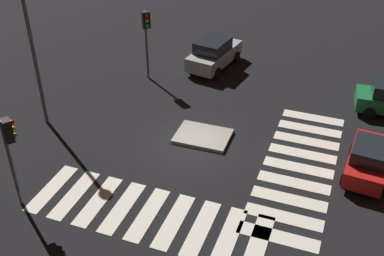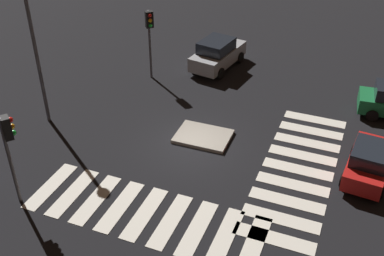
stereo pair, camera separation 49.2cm
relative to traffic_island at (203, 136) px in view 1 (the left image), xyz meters
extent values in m
plane|color=black|center=(-0.29, -0.78, -0.09)|extent=(80.00, 80.00, 0.00)
cube|color=gray|center=(0.00, 0.00, 0.00)|extent=(2.74, 2.08, 0.18)
cube|color=#9EA0A5|center=(-2.00, 7.95, 0.66)|extent=(2.58, 4.60, 0.89)
cube|color=black|center=(-2.04, 7.69, 1.47)|extent=(2.05, 2.48, 0.72)
cylinder|color=black|center=(-2.67, 9.44, 0.26)|extent=(0.37, 0.73, 0.70)
cylinder|color=black|center=(-0.87, 9.13, 0.26)|extent=(0.37, 0.73, 0.70)
cylinder|color=black|center=(-3.13, 6.78, 0.26)|extent=(0.37, 0.73, 0.70)
cylinder|color=black|center=(-1.32, 6.47, 0.26)|extent=(0.37, 0.73, 0.70)
sphere|color=#F2EABF|center=(-2.14, 10.14, 0.66)|extent=(0.23, 0.23, 0.23)
sphere|color=#F2EABF|center=(-1.13, 9.97, 0.66)|extent=(0.23, 0.23, 0.23)
cylinder|color=black|center=(7.57, 6.52, 0.23)|extent=(0.67, 0.30, 0.65)
cylinder|color=black|center=(7.74, 4.84, 0.23)|extent=(0.67, 0.30, 0.65)
cube|color=red|center=(7.87, -0.09, 0.57)|extent=(1.97, 3.95, 0.78)
cube|color=black|center=(7.85, -0.32, 1.28)|extent=(1.66, 2.08, 0.63)
cylinder|color=black|center=(7.17, 1.16, 0.22)|extent=(0.28, 0.63, 0.62)
cylinder|color=black|center=(6.97, -1.20, 0.22)|extent=(0.28, 0.63, 0.62)
cylinder|color=black|center=(8.57, -1.34, 0.22)|extent=(0.28, 0.63, 0.62)
sphere|color=#F2EABF|center=(7.59, 1.82, 0.57)|extent=(0.21, 0.21, 0.21)
sphere|color=#F2EABF|center=(8.48, 1.74, 0.57)|extent=(0.21, 0.21, 0.21)
cylinder|color=#47474C|center=(-5.51, -7.24, 1.96)|extent=(0.14, 0.14, 4.11)
cube|color=black|center=(-5.40, -7.10, 3.54)|extent=(0.54, 0.53, 0.96)
sphere|color=red|center=(-5.27, -6.94, 3.84)|extent=(0.22, 0.22, 0.22)
sphere|color=orange|center=(-5.27, -6.94, 3.54)|extent=(0.22, 0.22, 0.22)
sphere|color=green|center=(-5.27, -6.94, 3.24)|extent=(0.22, 0.22, 0.22)
cylinder|color=#47474C|center=(-5.32, 5.03, 2.05)|extent=(0.14, 0.14, 4.29)
cube|color=black|center=(-5.21, 4.90, 3.72)|extent=(0.54, 0.53, 0.96)
sphere|color=red|center=(-5.08, 4.75, 4.02)|extent=(0.22, 0.22, 0.22)
sphere|color=orange|center=(-5.08, 4.75, 3.72)|extent=(0.22, 0.22, 0.22)
sphere|color=green|center=(-5.08, 4.75, 3.42)|extent=(0.22, 0.22, 0.22)
cylinder|color=#47474C|center=(-8.22, -1.49, 3.47)|extent=(0.18, 0.18, 7.11)
cube|color=silver|center=(-4.89, -5.99, -0.08)|extent=(0.70, 3.20, 0.02)
cube|color=silver|center=(-3.74, -5.99, -0.08)|extent=(0.70, 3.20, 0.02)
cube|color=silver|center=(-2.59, -5.99, -0.08)|extent=(0.70, 3.20, 0.02)
cube|color=silver|center=(-1.44, -5.99, -0.08)|extent=(0.70, 3.20, 0.02)
cube|color=silver|center=(-0.29, -5.99, -0.08)|extent=(0.70, 3.20, 0.02)
cube|color=silver|center=(0.86, -5.99, -0.08)|extent=(0.70, 3.20, 0.02)
cube|color=silver|center=(2.01, -5.99, -0.08)|extent=(0.70, 3.20, 0.02)
cube|color=silver|center=(3.16, -5.99, -0.08)|extent=(0.70, 3.20, 0.02)
cube|color=silver|center=(4.31, -5.99, -0.08)|extent=(0.70, 3.20, 0.02)
cube|color=silver|center=(4.95, -5.38, -0.08)|extent=(3.20, 0.70, 0.02)
cube|color=silver|center=(4.95, -4.23, -0.08)|extent=(3.20, 0.70, 0.02)
cube|color=silver|center=(4.95, -3.08, -0.08)|extent=(3.20, 0.70, 0.02)
cube|color=silver|center=(4.95, -1.93, -0.08)|extent=(3.20, 0.70, 0.02)
cube|color=silver|center=(4.95, -0.78, -0.08)|extent=(3.20, 0.70, 0.02)
cube|color=silver|center=(4.95, 0.37, -0.08)|extent=(3.20, 0.70, 0.02)
cube|color=silver|center=(4.95, 1.52, -0.08)|extent=(3.20, 0.70, 0.02)
cube|color=silver|center=(4.95, 2.67, -0.08)|extent=(3.20, 0.70, 0.02)
cube|color=silver|center=(4.95, 3.82, -0.08)|extent=(3.20, 0.70, 0.02)
camera|label=1|loc=(6.34, -18.71, 13.51)|focal=44.47mm
camera|label=2|loc=(6.80, -18.53, 13.51)|focal=44.47mm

